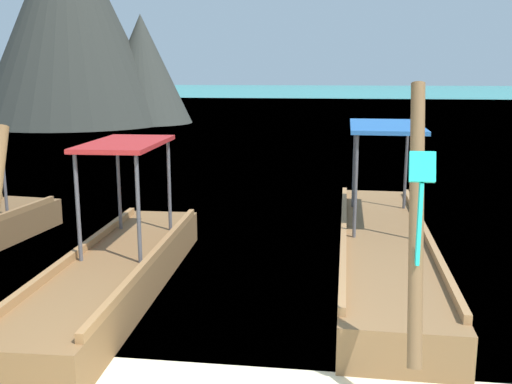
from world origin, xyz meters
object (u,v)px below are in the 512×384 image
longtail_boat_red_ribbon (115,271)px  mooring_buoy_near (421,162)px  longtail_boat_turquoise_ribbon (384,246)px  karst_rock (79,24)px

longtail_boat_red_ribbon → mooring_buoy_near: 12.02m
longtail_boat_red_ribbon → longtail_boat_turquoise_ribbon: longtail_boat_turquoise_ribbon is taller
longtail_boat_red_ribbon → mooring_buoy_near: bearing=64.1°
longtail_boat_red_ribbon → longtail_boat_turquoise_ribbon: bearing=24.4°
longtail_boat_red_ribbon → karst_rock: (-11.02, 24.02, 5.01)m
karst_rock → longtail_boat_turquoise_ribbon: bearing=-57.1°
karst_rock → longtail_boat_red_ribbon: bearing=-65.3°
karst_rock → mooring_buoy_near: (16.28, -13.21, -5.13)m
longtail_boat_red_ribbon → longtail_boat_turquoise_ribbon: (3.48, 1.58, -0.00)m
karst_rock → mooring_buoy_near: size_ratio=28.63×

